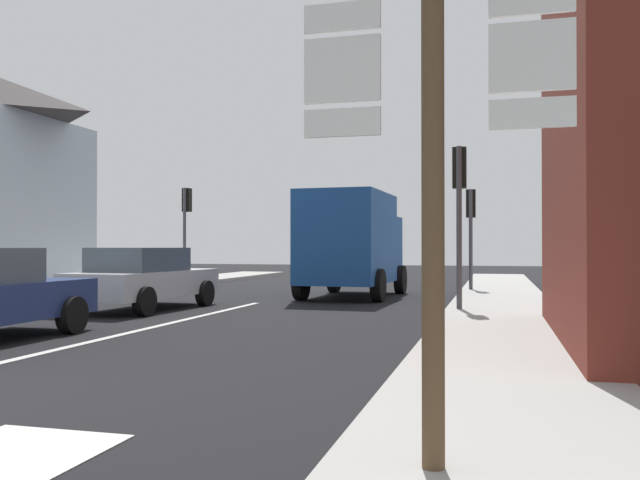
{
  "coord_description": "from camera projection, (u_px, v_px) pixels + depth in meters",
  "views": [
    {
      "loc": [
        6.11,
        -4.58,
        1.48
      ],
      "look_at": [
        1.22,
        13.94,
        1.69
      ],
      "focal_mm": 37.4,
      "sensor_mm": 36.0,
      "label": 1
    }
  ],
  "objects": [
    {
      "name": "traffic_light_far_right",
      "position": [
        471.0,
        216.0,
        21.4
      ],
      "size": [
        0.3,
        0.49,
        3.34
      ],
      "color": "#47474C",
      "rests_on": "ground"
    },
    {
      "name": "ground_plane",
      "position": [
        227.0,
        310.0,
        15.64
      ],
      "size": [
        80.0,
        80.0,
        0.0
      ],
      "primitive_type": "plane",
      "color": "black"
    },
    {
      "name": "sedan_far",
      "position": [
        143.0,
        278.0,
        15.75
      ],
      "size": [
        2.17,
        4.3,
        1.47
      ],
      "color": "#B7BABF",
      "rests_on": "ground"
    },
    {
      "name": "traffic_light_far_left",
      "position": [
        186.0,
        214.0,
        25.47
      ],
      "size": [
        0.3,
        0.49,
        3.74
      ],
      "color": "#47474C",
      "rests_on": "ground"
    },
    {
      "name": "route_sign_post",
      "position": [
        433.0,
        177.0,
        4.08
      ],
      "size": [
        1.66,
        0.14,
        3.2
      ],
      "color": "brown",
      "rests_on": "ground"
    },
    {
      "name": "sidewalk_right",
      "position": [
        503.0,
        325.0,
        12.11
      ],
      "size": [
        2.4,
        44.0,
        0.14
      ],
      "primitive_type": "cube",
      "color": "#9E9B96",
      "rests_on": "ground"
    },
    {
      "name": "lane_centre_stripe",
      "position": [
        139.0,
        331.0,
        11.77
      ],
      "size": [
        0.16,
        12.0,
        0.01
      ],
      "primitive_type": "cube",
      "color": "silver",
      "rests_on": "ground"
    },
    {
      "name": "traffic_light_near_right",
      "position": [
        459.0,
        191.0,
        14.65
      ],
      "size": [
        0.3,
        0.49,
        3.69
      ],
      "color": "#47474C",
      "rests_on": "ground"
    },
    {
      "name": "delivery_truck",
      "position": [
        352.0,
        242.0,
        19.72
      ],
      "size": [
        2.64,
        5.08,
        3.05
      ],
      "color": "#19478C",
      "rests_on": "ground"
    }
  ]
}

